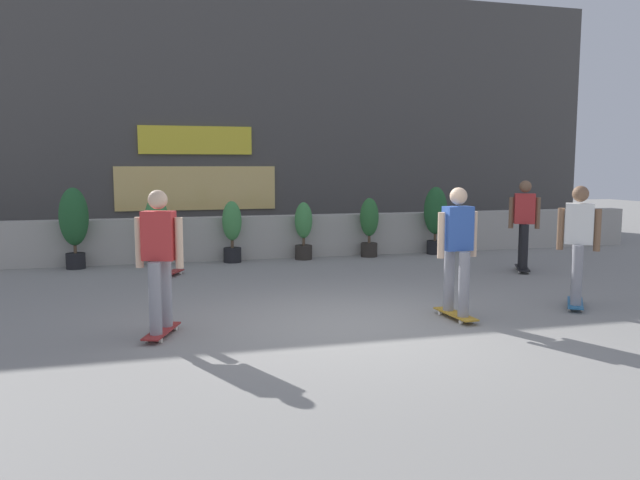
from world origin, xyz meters
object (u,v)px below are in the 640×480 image
object	(u,v)px
potted_plant_2	(232,229)
potted_plant_0	(74,221)
potted_plant_5	(435,215)
skater_by_wall_right	(457,247)
skater_by_wall_left	(159,256)
skater_far_left	(524,221)
potted_plant_3	(304,229)
potted_plant_1	(157,226)
potted_plant_4	(369,225)
skater_far_right	(578,241)
skateboard_near_camera	(170,273)

from	to	relation	value
potted_plant_2	potted_plant_0	bearing A→B (deg)	180.00
potted_plant_5	skater_by_wall_right	world-z (taller)	skater_by_wall_right
potted_plant_2	skater_by_wall_left	bearing A→B (deg)	-105.91
skater_far_left	skater_by_wall_right	bearing A→B (deg)	-134.57
potted_plant_3	skater_by_wall_right	xyz separation A→B (m)	(0.64, -5.55, 0.30)
potted_plant_3	potted_plant_0	bearing A→B (deg)	-180.00
potted_plant_0	skater_by_wall_left	distance (m)	5.59
potted_plant_0	potted_plant_5	xyz separation A→B (m)	(7.54, 0.00, -0.04)
potted_plant_1	skater_by_wall_left	world-z (taller)	skater_by_wall_left
potted_plant_4	potted_plant_0	bearing A→B (deg)	180.00
potted_plant_2	skater_by_wall_right	size ratio (longest dim) A/B	0.74
potted_plant_5	skater_by_wall_right	bearing A→B (deg)	-113.32
potted_plant_3	skater_by_wall_left	size ratio (longest dim) A/B	0.71
potted_plant_5	skater_far_left	size ratio (longest dim) A/B	0.89
skater_far_left	potted_plant_3	bearing A→B (deg)	144.56
potted_plant_2	skater_by_wall_right	xyz separation A→B (m)	(2.14, -5.55, 0.26)
potted_plant_1	skater_far_right	distance (m)	7.74
potted_plant_4	potted_plant_1	bearing A→B (deg)	180.00
potted_plant_5	skater_far_right	bearing A→B (deg)	-94.98
potted_plant_3	potted_plant_4	bearing A→B (deg)	-0.00
potted_plant_0	potted_plant_4	distance (m)	5.98
potted_plant_1	potted_plant_2	world-z (taller)	potted_plant_1
potted_plant_1	skater_far_right	world-z (taller)	skater_far_right
potted_plant_0	potted_plant_5	world-z (taller)	potted_plant_0
potted_plant_2	potted_plant_4	bearing A→B (deg)	0.00
skater_by_wall_left	potted_plant_0	bearing A→B (deg)	105.25
skater_far_left	skater_far_right	xyz separation A→B (m)	(-1.03, -2.85, 0.00)
potted_plant_2	skater_far_left	size ratio (longest dim) A/B	0.74
potted_plant_2	potted_plant_3	distance (m)	1.50
potted_plant_4	skateboard_near_camera	distance (m)	4.53
potted_plant_3	skater_far_right	bearing A→B (deg)	-64.67
potted_plant_0	skateboard_near_camera	size ratio (longest dim) A/B	1.95
skater_by_wall_right	skateboard_near_camera	distance (m)	5.48
potted_plant_4	skater_far_right	xyz separation A→B (m)	(1.09, -5.40, 0.24)
potted_plant_3	skater_by_wall_right	distance (m)	5.59
potted_plant_3	skater_by_wall_left	xyz separation A→B (m)	(-3.04, -5.39, 0.30)
potted_plant_3	skater_far_right	xyz separation A→B (m)	(2.56, -5.40, 0.30)
potted_plant_1	potted_plant_3	size ratio (longest dim) A/B	1.14
skater_far_left	potted_plant_5	bearing A→B (deg)	102.37
potted_plant_1	skateboard_near_camera	bearing A→B (deg)	-82.60
potted_plant_4	skater_far_left	xyz separation A→B (m)	(2.12, -2.55, 0.24)
potted_plant_3	potted_plant_1	bearing A→B (deg)	-180.00
potted_plant_0	potted_plant_3	world-z (taller)	potted_plant_0
skater_far_left	skater_far_right	distance (m)	3.03
potted_plant_2	skater_far_right	distance (m)	6.76
skater_by_wall_left	potted_plant_5	bearing A→B (deg)	41.64
skater_by_wall_left	skater_far_right	bearing A→B (deg)	-0.09
potted_plant_4	skateboard_near_camera	bearing A→B (deg)	-162.08
skater_by_wall_left	skateboard_near_camera	bearing A→B (deg)	86.66
potted_plant_2	potted_plant_5	distance (m)	4.53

